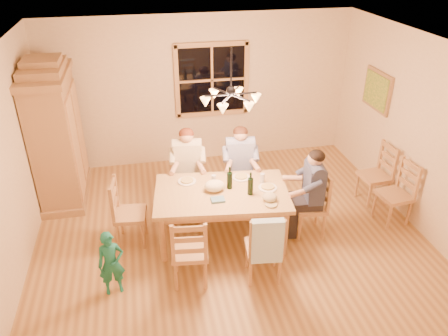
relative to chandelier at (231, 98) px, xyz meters
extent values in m
plane|color=olive|center=(0.00, 0.00, -2.08)|extent=(5.50, 5.50, 0.00)
cube|color=white|center=(0.00, 0.00, 0.62)|extent=(5.50, 5.00, 0.02)
cube|color=beige|center=(0.00, 2.50, -0.73)|extent=(5.50, 0.02, 2.70)
cube|color=beige|center=(-2.75, 0.00, -0.73)|extent=(0.02, 5.00, 2.70)
cube|color=beige|center=(2.75, 0.00, -0.73)|extent=(0.02, 5.00, 2.70)
cube|color=black|center=(0.20, 2.48, -0.53)|extent=(1.20, 0.03, 1.20)
cube|color=#AA7A4B|center=(0.20, 2.46, -0.53)|extent=(1.30, 0.06, 1.30)
cube|color=#8B5E3C|center=(2.72, 1.20, -0.48)|extent=(0.04, 0.78, 0.64)
cube|color=#1E6B2D|center=(2.69, 1.20, -0.48)|extent=(0.02, 0.68, 0.54)
cylinder|color=black|center=(0.00, 0.00, 0.36)|extent=(0.02, 0.02, 0.53)
sphere|color=black|center=(0.00, 0.00, 0.09)|extent=(0.12, 0.12, 0.12)
cylinder|color=black|center=(0.16, 0.00, 0.05)|extent=(0.34, 0.02, 0.02)
cone|color=#FFB259|center=(0.32, 0.00, -0.03)|extent=(0.13, 0.13, 0.12)
cylinder|color=black|center=(0.08, 0.14, 0.05)|extent=(0.19, 0.31, 0.02)
cone|color=#FFB259|center=(0.16, 0.28, -0.03)|extent=(0.13, 0.13, 0.12)
cylinder|color=black|center=(-0.08, 0.14, 0.05)|extent=(0.19, 0.31, 0.02)
cone|color=#FFB259|center=(-0.16, 0.28, -0.03)|extent=(0.13, 0.13, 0.12)
cylinder|color=black|center=(-0.16, 0.00, 0.05)|extent=(0.34, 0.02, 0.02)
cone|color=#FFB259|center=(-0.32, 0.00, -0.03)|extent=(0.13, 0.13, 0.12)
cylinder|color=black|center=(-0.08, -0.14, 0.05)|extent=(0.19, 0.31, 0.02)
cone|color=#FFB259|center=(-0.16, -0.28, -0.03)|extent=(0.13, 0.13, 0.12)
cylinder|color=black|center=(0.08, -0.14, 0.05)|extent=(0.19, 0.31, 0.02)
cone|color=#FFB259|center=(0.16, -0.28, -0.03)|extent=(0.13, 0.13, 0.12)
cube|color=#8B5E3C|center=(-2.43, 1.60, -1.08)|extent=(0.60, 1.30, 2.00)
cube|color=#8B5E3C|center=(-2.43, 1.60, -0.03)|extent=(0.66, 1.40, 0.10)
cube|color=#8B5E3C|center=(-2.43, 1.60, 0.07)|extent=(0.58, 1.00, 0.12)
cube|color=#8B5E3C|center=(-2.43, 1.60, 0.17)|extent=(0.52, 0.55, 0.10)
cube|color=#AA7A4B|center=(-2.12, 1.27, -1.08)|extent=(0.03, 0.55, 1.60)
cube|color=#AA7A4B|center=(-2.12, 1.93, -1.08)|extent=(0.03, 0.55, 1.60)
cube|color=#8B5E3C|center=(-2.43, 1.60, -2.02)|extent=(0.66, 1.40, 0.12)
cube|color=#A7784A|center=(-0.13, -0.02, -1.35)|extent=(1.94, 1.32, 0.06)
cube|color=#AA7A4B|center=(-0.13, -0.02, -1.43)|extent=(1.77, 1.16, 0.10)
cylinder|color=#AA7A4B|center=(-0.99, -0.38, -1.73)|extent=(0.09, 0.09, 0.70)
cylinder|color=#AA7A4B|center=(0.62, -0.58, -1.73)|extent=(0.09, 0.09, 0.70)
cylinder|color=#AA7A4B|center=(-0.88, 0.53, -1.73)|extent=(0.09, 0.09, 0.70)
cylinder|color=#AA7A4B|center=(0.73, 0.33, -1.73)|extent=(0.09, 0.09, 0.70)
cube|color=#AA7A4B|center=(-0.48, 0.88, -1.63)|extent=(0.49, 0.47, 0.06)
cube|color=#AA7A4B|center=(-0.48, 0.88, -1.36)|extent=(0.38, 0.10, 0.54)
cube|color=#AA7A4B|center=(0.33, 0.79, -1.63)|extent=(0.49, 0.47, 0.06)
cube|color=#AA7A4B|center=(0.33, 0.79, -1.36)|extent=(0.38, 0.10, 0.54)
cube|color=#AA7A4B|center=(-0.68, -0.82, -1.63)|extent=(0.49, 0.47, 0.06)
cube|color=#AA7A4B|center=(-0.68, -0.82, -1.36)|extent=(0.38, 0.10, 0.54)
cube|color=#AA7A4B|center=(0.22, -0.93, -1.63)|extent=(0.49, 0.47, 0.06)
cube|color=#AA7A4B|center=(0.22, -0.93, -1.36)|extent=(0.38, 0.10, 0.54)
cube|color=#AA7A4B|center=(-1.38, 0.13, -1.63)|extent=(0.47, 0.49, 0.06)
cube|color=#AA7A4B|center=(-1.38, 0.13, -1.36)|extent=(0.10, 0.38, 0.54)
cube|color=#AA7A4B|center=(1.13, -0.18, -1.63)|extent=(0.47, 0.49, 0.06)
cube|color=#AA7A4B|center=(1.13, -0.18, -1.36)|extent=(0.10, 0.38, 0.54)
cube|color=beige|center=(-0.48, 0.88, -1.24)|extent=(0.42, 0.27, 0.52)
cube|color=#262328|center=(-0.48, 0.88, -1.55)|extent=(0.43, 0.46, 0.14)
sphere|color=tan|center=(-0.48, 0.88, -0.86)|extent=(0.21, 0.21, 0.21)
ellipsoid|color=#592614|center=(-0.48, 0.88, -0.83)|extent=(0.22, 0.22, 0.17)
cube|color=navy|center=(0.33, 0.79, -1.24)|extent=(0.42, 0.27, 0.52)
cube|color=#262328|center=(0.33, 0.79, -1.55)|extent=(0.43, 0.46, 0.14)
sphere|color=tan|center=(0.33, 0.79, -0.86)|extent=(0.21, 0.21, 0.21)
ellipsoid|color=#381E11|center=(0.33, 0.79, -0.83)|extent=(0.22, 0.22, 0.17)
cube|color=#383F5B|center=(1.13, -0.18, -1.24)|extent=(0.27, 0.42, 0.52)
cube|color=#262328|center=(1.13, -0.18, -1.55)|extent=(0.46, 0.43, 0.14)
sphere|color=tan|center=(1.13, -0.18, -0.86)|extent=(0.21, 0.21, 0.21)
ellipsoid|color=black|center=(1.13, -0.18, -0.83)|extent=(0.22, 0.22, 0.17)
cube|color=#B1DAF0|center=(0.20, -1.12, -1.38)|extent=(0.39, 0.15, 0.58)
cylinder|color=black|center=(0.00, 0.04, -1.15)|extent=(0.08, 0.08, 0.33)
cylinder|color=black|center=(0.24, -0.17, -1.15)|extent=(0.08, 0.08, 0.33)
cylinder|color=white|center=(-0.56, 0.33, -1.31)|extent=(0.26, 0.26, 0.02)
cylinder|color=white|center=(0.22, 0.28, -1.31)|extent=(0.26, 0.26, 0.02)
cylinder|color=white|center=(0.52, -0.07, -1.31)|extent=(0.26, 0.26, 0.02)
cylinder|color=silver|center=(-0.19, 0.20, -1.25)|extent=(0.06, 0.06, 0.14)
cylinder|color=silver|center=(0.48, 0.10, -1.25)|extent=(0.06, 0.06, 0.14)
ellipsoid|color=tan|center=(0.45, -0.38, -1.26)|extent=(0.20, 0.20, 0.11)
cube|color=teal|center=(-0.22, -0.24, -1.30)|extent=(0.20, 0.16, 0.03)
ellipsoid|color=beige|center=(-0.22, 0.02, -1.24)|extent=(0.28, 0.22, 0.15)
imported|color=#197463|center=(-1.62, -0.83, -1.65)|extent=(0.34, 0.25, 0.86)
cube|color=#AA7A4B|center=(2.45, -0.16, -1.63)|extent=(0.47, 0.49, 0.06)
cube|color=#AA7A4B|center=(2.45, -0.16, -1.36)|extent=(0.09, 0.38, 0.54)
cube|color=#AA7A4B|center=(2.45, 0.42, -1.63)|extent=(0.45, 0.47, 0.06)
cube|color=#AA7A4B|center=(2.45, 0.42, -1.36)|extent=(0.08, 0.38, 0.54)
camera|label=1|loc=(-1.12, -5.01, 1.82)|focal=35.00mm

